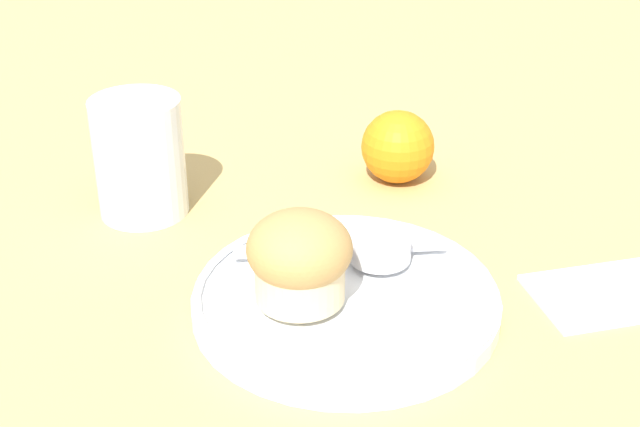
{
  "coord_description": "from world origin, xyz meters",
  "views": [
    {
      "loc": [
        -0.16,
        -0.54,
        0.38
      ],
      "look_at": [
        -0.02,
        0.03,
        0.06
      ],
      "focal_mm": 50.0,
      "sensor_mm": 36.0,
      "label": 1
    }
  ],
  "objects_px": {
    "muffin": "(300,258)",
    "butter_knife": "(340,248)",
    "orange_fruit": "(398,147)",
    "juice_glass": "(140,157)"
  },
  "relations": [
    {
      "from": "muffin",
      "to": "butter_knife",
      "type": "height_order",
      "value": "muffin"
    },
    {
      "from": "muffin",
      "to": "butter_knife",
      "type": "bearing_deg",
      "value": 51.68
    },
    {
      "from": "butter_knife",
      "to": "juice_glass",
      "type": "distance_m",
      "value": 0.2
    },
    {
      "from": "orange_fruit",
      "to": "juice_glass",
      "type": "xyz_separation_m",
      "value": [
        -0.24,
        -0.0,
        0.02
      ]
    },
    {
      "from": "orange_fruit",
      "to": "butter_knife",
      "type": "bearing_deg",
      "value": -123.44
    },
    {
      "from": "butter_knife",
      "to": "juice_glass",
      "type": "relative_size",
      "value": 1.58
    },
    {
      "from": "butter_knife",
      "to": "orange_fruit",
      "type": "bearing_deg",
      "value": 65.98
    },
    {
      "from": "muffin",
      "to": "butter_knife",
      "type": "distance_m",
      "value": 0.08
    },
    {
      "from": "butter_knife",
      "to": "juice_glass",
      "type": "bearing_deg",
      "value": 144.78
    },
    {
      "from": "muffin",
      "to": "orange_fruit",
      "type": "height_order",
      "value": "muffin"
    }
  ]
}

